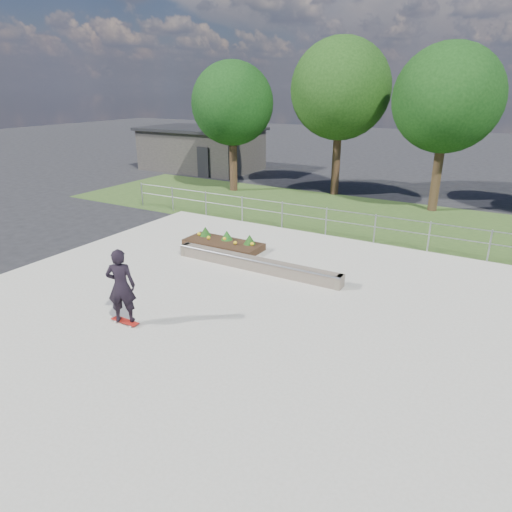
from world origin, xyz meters
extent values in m
plane|color=black|center=(0.00, 0.00, 0.00)|extent=(120.00, 120.00, 0.00)
cube|color=#2F491D|center=(0.00, 11.00, 0.01)|extent=(30.00, 8.00, 0.02)
cube|color=#ADA99A|center=(0.00, 0.00, 0.03)|extent=(15.00, 15.00, 0.06)
cylinder|color=#919399|center=(-10.00, 7.50, 0.60)|extent=(0.06, 0.06, 1.20)
cylinder|color=#93969B|center=(-8.00, 7.50, 0.60)|extent=(0.06, 0.06, 1.20)
cylinder|color=gray|center=(-6.00, 7.50, 0.60)|extent=(0.06, 0.06, 1.20)
cylinder|color=gray|center=(-4.00, 7.50, 0.60)|extent=(0.06, 0.06, 1.20)
cylinder|color=gray|center=(-2.00, 7.50, 0.60)|extent=(0.06, 0.06, 1.20)
cylinder|color=gray|center=(0.00, 7.50, 0.60)|extent=(0.06, 0.06, 1.20)
cylinder|color=gray|center=(2.00, 7.50, 0.60)|extent=(0.06, 0.06, 1.20)
cylinder|color=#94969C|center=(4.00, 7.50, 0.60)|extent=(0.06, 0.06, 1.20)
cylinder|color=gray|center=(6.00, 7.50, 0.60)|extent=(0.06, 0.06, 1.20)
cylinder|color=#909498|center=(0.00, 7.50, 1.15)|extent=(20.00, 0.04, 0.04)
cylinder|color=#989AA0|center=(0.00, 7.50, 0.70)|extent=(20.00, 0.04, 0.04)
cube|color=#2E2C29|center=(-14.00, 18.00, 1.40)|extent=(8.00, 5.00, 2.80)
cube|color=black|center=(-14.00, 18.00, 2.90)|extent=(8.40, 5.40, 0.20)
cube|color=black|center=(-12.00, 15.45, 1.00)|extent=(0.90, 0.10, 2.00)
cylinder|color=#342014|center=(-8.00, 13.00, 1.46)|extent=(0.44, 0.44, 2.93)
sphere|color=black|center=(-8.00, 13.00, 4.88)|extent=(4.55, 4.55, 4.55)
cylinder|color=#342014|center=(-2.50, 15.00, 1.69)|extent=(0.44, 0.44, 3.38)
sphere|color=#15330E|center=(-2.50, 15.00, 5.62)|extent=(5.25, 5.25, 5.25)
cylinder|color=#332214|center=(3.00, 14.00, 1.57)|extent=(0.44, 0.44, 3.15)
sphere|color=black|center=(3.00, 14.00, 5.25)|extent=(4.90, 4.90, 4.90)
cube|color=brown|center=(-0.55, 2.78, 0.26)|extent=(6.00, 0.40, 0.40)
cylinder|color=gray|center=(-0.55, 2.58, 0.46)|extent=(6.00, 0.06, 0.06)
cube|color=brown|center=(-3.45, 2.78, 0.26)|extent=(0.15, 0.42, 0.40)
cube|color=brown|center=(2.35, 2.78, 0.26)|extent=(0.15, 0.42, 0.40)
cube|color=black|center=(-2.71, 4.06, 0.18)|extent=(3.00, 1.20, 0.25)
sphere|color=yellow|center=(-3.91, 4.16, 0.39)|extent=(0.14, 0.14, 0.14)
sphere|color=yellow|center=(-3.31, 3.96, 0.39)|extent=(0.14, 0.14, 0.14)
sphere|color=yellow|center=(-2.71, 4.16, 0.39)|extent=(0.14, 0.14, 0.14)
sphere|color=gold|center=(-2.11, 3.96, 0.39)|extent=(0.14, 0.14, 0.14)
sphere|color=yellow|center=(-1.51, 4.16, 0.39)|extent=(0.14, 0.14, 0.14)
cone|color=#174112|center=(-3.71, 4.31, 0.49)|extent=(0.44, 0.44, 0.36)
cone|color=#164D16|center=(-2.71, 4.31, 0.49)|extent=(0.44, 0.44, 0.36)
cone|color=#163E11|center=(-1.71, 4.31, 0.49)|extent=(0.44, 0.44, 0.36)
cylinder|color=white|center=(-1.87, -2.15, 0.09)|extent=(0.05, 0.03, 0.05)
cylinder|color=white|center=(-1.87, -1.97, 0.09)|extent=(0.05, 0.03, 0.05)
cylinder|color=silver|center=(-1.35, -2.15, 0.09)|extent=(0.05, 0.03, 0.05)
cylinder|color=white|center=(-1.35, -1.97, 0.09)|extent=(0.05, 0.03, 0.05)
cylinder|color=#AAABB0|center=(-1.87, -2.06, 0.11)|extent=(0.02, 0.18, 0.02)
cylinder|color=gray|center=(-1.35, -2.06, 0.11)|extent=(0.02, 0.18, 0.02)
cube|color=maroon|center=(-1.61, -2.06, 0.13)|extent=(0.80, 0.21, 0.02)
imported|color=black|center=(-1.61, -2.06, 1.11)|extent=(0.85, 0.76, 1.94)
camera|label=1|loc=(6.48, -9.31, 5.76)|focal=32.00mm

